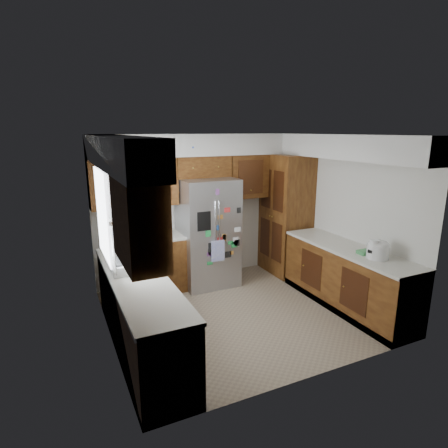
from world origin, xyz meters
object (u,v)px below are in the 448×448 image
(paper_towel, at_px, (373,250))
(pantry, at_px, (286,215))
(rice_cooker, at_px, (378,249))
(fridge, at_px, (208,233))

(paper_towel, bearing_deg, pantry, 87.68)
(rice_cooker, distance_m, paper_towel, 0.09)
(pantry, height_order, rice_cooker, pantry)
(pantry, relative_size, rice_cooker, 7.33)
(fridge, distance_m, rice_cooker, 2.65)
(fridge, relative_size, rice_cooker, 6.14)
(pantry, relative_size, fridge, 1.19)
(fridge, relative_size, paper_towel, 6.83)
(fridge, bearing_deg, paper_towel, -57.15)
(fridge, height_order, rice_cooker, fridge)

